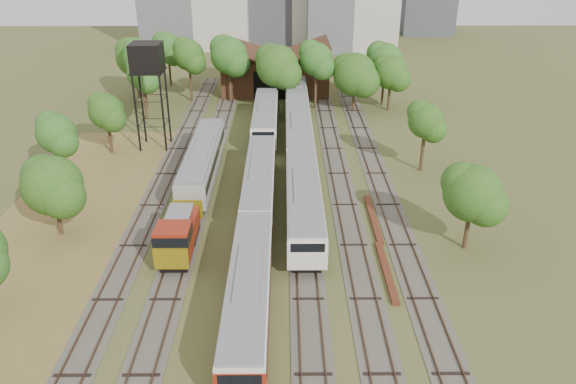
{
  "coord_description": "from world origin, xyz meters",
  "views": [
    {
      "loc": [
        0.36,
        -28.88,
        23.7
      ],
      "look_at": [
        0.65,
        15.4,
        2.5
      ],
      "focal_mm": 35.0,
      "sensor_mm": 36.0,
      "label": 1
    }
  ],
  "objects_px": {
    "railcar_green_set": "(299,135)",
    "shunter_locomotive": "(178,236)",
    "railcar_red_set": "(255,228)",
    "water_tower": "(147,60)"
  },
  "relations": [
    {
      "from": "railcar_red_set",
      "to": "shunter_locomotive",
      "type": "relative_size",
      "value": 4.27
    },
    {
      "from": "railcar_red_set",
      "to": "shunter_locomotive",
      "type": "xyz_separation_m",
      "value": [
        -6.0,
        -1.0,
        -0.18
      ]
    },
    {
      "from": "railcar_green_set",
      "to": "shunter_locomotive",
      "type": "relative_size",
      "value": 6.43
    },
    {
      "from": "railcar_green_set",
      "to": "shunter_locomotive",
      "type": "xyz_separation_m",
      "value": [
        -10.0,
        -22.43,
        -0.33
      ]
    },
    {
      "from": "railcar_green_set",
      "to": "railcar_red_set",
      "type": "bearing_deg",
      "value": -100.57
    },
    {
      "from": "railcar_red_set",
      "to": "water_tower",
      "type": "xyz_separation_m",
      "value": [
        -12.78,
        22.97,
        8.32
      ]
    },
    {
      "from": "shunter_locomotive",
      "to": "water_tower",
      "type": "distance_m",
      "value": 26.32
    },
    {
      "from": "railcar_green_set",
      "to": "shunter_locomotive",
      "type": "height_order",
      "value": "railcar_green_set"
    },
    {
      "from": "railcar_green_set",
      "to": "shunter_locomotive",
      "type": "distance_m",
      "value": 24.56
    },
    {
      "from": "railcar_red_set",
      "to": "water_tower",
      "type": "distance_m",
      "value": 27.57
    }
  ]
}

